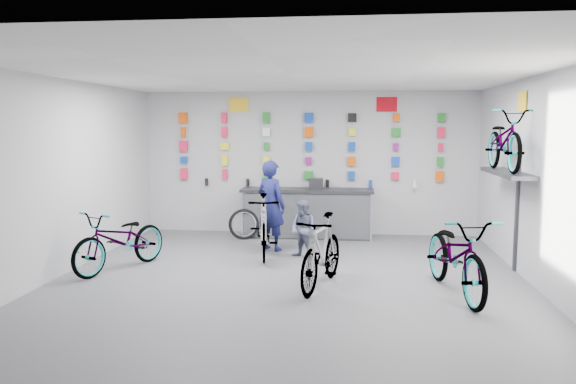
# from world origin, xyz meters

# --- Properties ---
(floor) EXTENTS (8.00, 8.00, 0.00)m
(floor) POSITION_xyz_m (0.00, 0.00, 0.00)
(floor) COLOR #515156
(floor) RESTS_ON ground
(ceiling) EXTENTS (8.00, 8.00, 0.00)m
(ceiling) POSITION_xyz_m (0.00, 0.00, 3.00)
(ceiling) COLOR white
(ceiling) RESTS_ON wall_back
(wall_back) EXTENTS (7.00, 0.00, 7.00)m
(wall_back) POSITION_xyz_m (0.00, 4.00, 1.50)
(wall_back) COLOR silver
(wall_back) RESTS_ON floor
(wall_front) EXTENTS (7.00, 0.00, 7.00)m
(wall_front) POSITION_xyz_m (0.00, -4.00, 1.50)
(wall_front) COLOR silver
(wall_front) RESTS_ON floor
(wall_left) EXTENTS (0.00, 8.00, 8.00)m
(wall_left) POSITION_xyz_m (-3.50, 0.00, 1.50)
(wall_left) COLOR silver
(wall_left) RESTS_ON floor
(wall_right) EXTENTS (0.00, 8.00, 8.00)m
(wall_right) POSITION_xyz_m (3.50, 0.00, 1.50)
(wall_right) COLOR silver
(wall_right) RESTS_ON floor
(counter) EXTENTS (2.70, 0.66, 1.00)m
(counter) POSITION_xyz_m (0.00, 3.54, 0.49)
(counter) COLOR black
(counter) RESTS_ON floor
(merch_wall) EXTENTS (5.57, 0.08, 1.56)m
(merch_wall) POSITION_xyz_m (-0.05, 3.93, 1.82)
(merch_wall) COLOR #F9214A
(merch_wall) RESTS_ON wall_back
(wall_bracket) EXTENTS (0.39, 1.90, 2.00)m
(wall_bracket) POSITION_xyz_m (3.33, 1.20, 1.46)
(wall_bracket) COLOR #333338
(wall_bracket) RESTS_ON wall_right
(sign_left) EXTENTS (0.42, 0.02, 0.30)m
(sign_left) POSITION_xyz_m (-1.50, 3.98, 2.72)
(sign_left) COLOR yellow
(sign_left) RESTS_ON wall_back
(sign_right) EXTENTS (0.42, 0.02, 0.30)m
(sign_right) POSITION_xyz_m (1.60, 3.98, 2.72)
(sign_right) COLOR red
(sign_right) RESTS_ON wall_back
(sign_side) EXTENTS (0.02, 0.40, 0.30)m
(sign_side) POSITION_xyz_m (3.48, 1.20, 2.65)
(sign_side) COLOR yellow
(sign_side) RESTS_ON wall_right
(bike_left) EXTENTS (1.35, 1.97, 0.98)m
(bike_left) POSITION_xyz_m (-2.72, 0.55, 0.49)
(bike_left) COLOR gray
(bike_left) RESTS_ON floor
(bike_center) EXTENTS (0.91, 1.80, 1.04)m
(bike_center) POSITION_xyz_m (0.49, -0.09, 0.52)
(bike_center) COLOR gray
(bike_center) RESTS_ON floor
(bike_right) EXTENTS (1.08, 2.19, 1.10)m
(bike_right) POSITION_xyz_m (2.32, -0.20, 0.55)
(bike_right) COLOR gray
(bike_right) RESTS_ON floor
(bike_service) EXTENTS (0.79, 1.86, 1.08)m
(bike_service) POSITION_xyz_m (-0.62, 1.75, 0.54)
(bike_service) COLOR gray
(bike_service) RESTS_ON floor
(bike_wall) EXTENTS (0.63, 1.80, 0.95)m
(bike_wall) POSITION_xyz_m (3.25, 1.20, 2.05)
(bike_wall) COLOR gray
(bike_wall) RESTS_ON wall_bracket
(clerk) EXTENTS (0.72, 0.66, 1.66)m
(clerk) POSITION_xyz_m (-0.56, 2.27, 0.83)
(clerk) COLOR #161950
(clerk) RESTS_ON floor
(customer) EXTENTS (0.62, 0.60, 1.01)m
(customer) POSITION_xyz_m (0.08, 1.66, 0.51)
(customer) COLOR slate
(customer) RESTS_ON floor
(spare_wheel) EXTENTS (0.64, 0.31, 0.62)m
(spare_wheel) POSITION_xyz_m (-1.25, 3.17, 0.31)
(spare_wheel) COLOR black
(spare_wheel) RESTS_ON floor
(register) EXTENTS (0.29, 0.31, 0.22)m
(register) POSITION_xyz_m (0.18, 3.55, 1.11)
(register) COLOR black
(register) RESTS_ON counter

